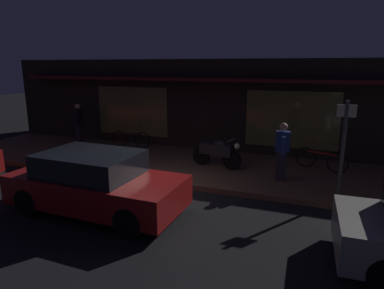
{
  "coord_description": "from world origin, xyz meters",
  "views": [
    {
      "loc": [
        4.01,
        -7.13,
        3.38
      ],
      "look_at": [
        0.43,
        2.4,
        0.95
      ],
      "focal_mm": 31.29,
      "sensor_mm": 36.0,
      "label": 1
    }
  ],
  "objects_px": {
    "bicycle_extra": "(131,139)",
    "motorcycle": "(217,152)",
    "parked_car_far": "(95,183)",
    "sign_post": "(343,143)",
    "person_bystander": "(282,151)",
    "bicycle_parked": "(321,159)",
    "person_photographer": "(79,123)"
  },
  "relations": [
    {
      "from": "bicycle_extra",
      "to": "motorcycle",
      "type": "bearing_deg",
      "value": -18.0
    },
    {
      "from": "parked_car_far",
      "to": "sign_post",
      "type": "bearing_deg",
      "value": 26.61
    },
    {
      "from": "motorcycle",
      "to": "parked_car_far",
      "type": "relative_size",
      "value": 0.41
    },
    {
      "from": "person_bystander",
      "to": "sign_post",
      "type": "xyz_separation_m",
      "value": [
        1.5,
        -0.62,
        0.48
      ]
    },
    {
      "from": "bicycle_parked",
      "to": "parked_car_far",
      "type": "bearing_deg",
      "value": -136.19
    },
    {
      "from": "bicycle_extra",
      "to": "person_photographer",
      "type": "bearing_deg",
      "value": -177.42
    },
    {
      "from": "bicycle_parked",
      "to": "bicycle_extra",
      "type": "distance_m",
      "value": 7.12
    },
    {
      "from": "bicycle_parked",
      "to": "parked_car_far",
      "type": "height_order",
      "value": "parked_car_far"
    },
    {
      "from": "sign_post",
      "to": "parked_car_far",
      "type": "bearing_deg",
      "value": -153.39
    },
    {
      "from": "bicycle_parked",
      "to": "parked_car_far",
      "type": "xyz_separation_m",
      "value": [
        -4.95,
        -4.75,
        0.2
      ]
    },
    {
      "from": "bicycle_parked",
      "to": "parked_car_far",
      "type": "relative_size",
      "value": 0.38
    },
    {
      "from": "person_photographer",
      "to": "person_bystander",
      "type": "distance_m",
      "value": 8.6
    },
    {
      "from": "bicycle_extra",
      "to": "person_photographer",
      "type": "distance_m",
      "value": 2.44
    },
    {
      "from": "bicycle_extra",
      "to": "bicycle_parked",
      "type": "bearing_deg",
      "value": -3.61
    },
    {
      "from": "motorcycle",
      "to": "bicycle_parked",
      "type": "height_order",
      "value": "motorcycle"
    },
    {
      "from": "motorcycle",
      "to": "person_bystander",
      "type": "xyz_separation_m",
      "value": [
        2.07,
        -0.59,
        0.38
      ]
    },
    {
      "from": "person_photographer",
      "to": "bicycle_extra",
      "type": "bearing_deg",
      "value": 2.58
    },
    {
      "from": "sign_post",
      "to": "person_photographer",
      "type": "bearing_deg",
      "value": 166.42
    },
    {
      "from": "bicycle_extra",
      "to": "parked_car_far",
      "type": "relative_size",
      "value": 0.4
    },
    {
      "from": "person_bystander",
      "to": "parked_car_far",
      "type": "height_order",
      "value": "person_bystander"
    },
    {
      "from": "bicycle_parked",
      "to": "person_photographer",
      "type": "distance_m",
      "value": 9.5
    },
    {
      "from": "bicycle_parked",
      "to": "motorcycle",
      "type": "bearing_deg",
      "value": -165.04
    },
    {
      "from": "motorcycle",
      "to": "person_photographer",
      "type": "xyz_separation_m",
      "value": [
        -6.34,
        1.18,
        0.38
      ]
    },
    {
      "from": "sign_post",
      "to": "motorcycle",
      "type": "bearing_deg",
      "value": 161.22
    },
    {
      "from": "bicycle_parked",
      "to": "sign_post",
      "type": "xyz_separation_m",
      "value": [
        0.43,
        -2.05,
        1.0
      ]
    },
    {
      "from": "bicycle_parked",
      "to": "sign_post",
      "type": "distance_m",
      "value": 2.33
    },
    {
      "from": "person_bystander",
      "to": "sign_post",
      "type": "bearing_deg",
      "value": -22.6
    },
    {
      "from": "bicycle_extra",
      "to": "person_bystander",
      "type": "height_order",
      "value": "person_bystander"
    },
    {
      "from": "person_photographer",
      "to": "person_bystander",
      "type": "xyz_separation_m",
      "value": [
        8.41,
        -1.77,
        0.0
      ]
    },
    {
      "from": "person_photographer",
      "to": "motorcycle",
      "type": "bearing_deg",
      "value": -10.54
    },
    {
      "from": "person_photographer",
      "to": "sign_post",
      "type": "xyz_separation_m",
      "value": [
        9.91,
        -2.39,
        0.48
      ]
    },
    {
      "from": "motorcycle",
      "to": "person_bystander",
      "type": "distance_m",
      "value": 2.19
    }
  ]
}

